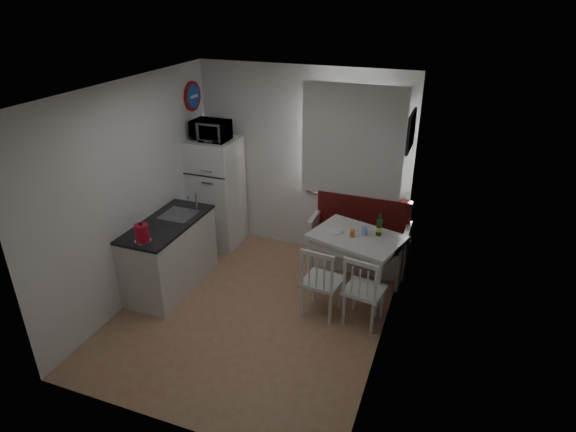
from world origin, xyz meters
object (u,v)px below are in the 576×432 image
at_px(kettle, 142,233).
at_px(wine_bottle, 379,225).
at_px(kitchen_counter, 170,254).
at_px(chair_left, 320,276).
at_px(dining_table, 357,242).
at_px(fridge, 217,193).
at_px(microwave, 211,130).
at_px(bench, 359,243).
at_px(chair_right, 363,285).

height_order(kettle, wine_bottle, kettle).
xyz_separation_m(kitchen_counter, chair_left, (1.96, 0.02, 0.10)).
distance_m(chair_left, wine_bottle, 0.98).
distance_m(kitchen_counter, dining_table, 2.33).
relative_size(dining_table, fridge, 0.76).
bearing_deg(fridge, microwave, -90.00).
height_order(kitchen_counter, bench, kitchen_counter).
height_order(bench, fridge, fridge).
xyz_separation_m(microwave, wine_bottle, (2.43, -0.41, -0.81)).
height_order(chair_right, kettle, kettle).
xyz_separation_m(chair_left, fridge, (-1.94, 1.23, 0.24)).
distance_m(bench, dining_table, 0.78).
bearing_deg(kettle, chair_left, 16.17).
bearing_deg(microwave, dining_table, -13.18).
xyz_separation_m(microwave, kettle, (0.03, -1.73, -0.71)).
xyz_separation_m(kitchen_counter, bench, (2.11, 1.36, -0.14)).
distance_m(fridge, kettle, 1.79).
distance_m(kitchen_counter, wine_bottle, 2.61).
bearing_deg(kettle, bench, 42.56).
relative_size(kitchen_counter, kettle, 5.36).
relative_size(kitchen_counter, bench, 0.99).
xyz_separation_m(bench, chair_right, (0.34, -1.34, 0.23)).
height_order(kitchen_counter, dining_table, kitchen_counter).
bearing_deg(dining_table, fridge, -178.23).
bearing_deg(chair_left, chair_right, 6.73).
bearing_deg(chair_left, kettle, -157.28).
bearing_deg(kettle, chair_right, 13.04).
relative_size(chair_left, microwave, 0.98).
xyz_separation_m(dining_table, kettle, (-2.16, -1.22, 0.32)).
bearing_deg(chair_right, microwave, 163.24).
xyz_separation_m(fridge, wine_bottle, (2.43, -0.46, 0.13)).
height_order(kitchen_counter, wine_bottle, kitchen_counter).
xyz_separation_m(kitchen_counter, fridge, (0.02, 1.24, 0.34)).
bearing_deg(wine_bottle, chair_left, -122.65).
relative_size(bench, chair_right, 2.80).
height_order(kitchen_counter, microwave, microwave).
bearing_deg(kettle, microwave, 90.99).
bearing_deg(microwave, kettle, -89.01).
bearing_deg(kitchen_counter, kettle, -84.72).
height_order(chair_right, fridge, fridge).
distance_m(kitchen_counter, chair_left, 1.96).
relative_size(bench, microwave, 2.70).
bearing_deg(bench, kitchen_counter, -147.28).
xyz_separation_m(bench, dining_table, (0.10, -0.67, 0.38)).
bearing_deg(kitchen_counter, fridge, 89.10).
distance_m(dining_table, wine_bottle, 0.35).
distance_m(kitchen_counter, bench, 2.51).
bearing_deg(wine_bottle, kettle, -151.25).
xyz_separation_m(dining_table, fridge, (-2.19, 0.56, 0.10)).
bearing_deg(chair_left, fridge, 154.28).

